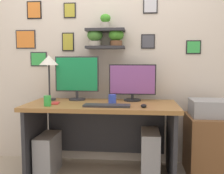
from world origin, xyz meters
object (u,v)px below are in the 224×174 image
(desk_lamp, at_px, (49,64))
(cell_phone, at_px, (55,103))
(computer_tower_right, at_px, (150,154))
(desk, at_px, (102,123))
(pen_cup, at_px, (47,101))
(monitor_right, at_px, (132,82))
(monitor_left, at_px, (77,77))
(computer_tower_left, at_px, (48,154))
(keyboard, at_px, (107,106))
(coffee_mug, at_px, (112,99))
(printer, at_px, (210,108))
(drawer_cabinet, at_px, (209,146))
(computer_mouse, at_px, (144,106))

(desk_lamp, height_order, cell_phone, desk_lamp)
(computer_tower_right, bearing_deg, desk, 173.48)
(pen_cup, bearing_deg, monitor_right, 27.63)
(monitor_left, height_order, monitor_right, monitor_left)
(monitor_left, height_order, pen_cup, monitor_left)
(monitor_left, distance_m, computer_tower_left, 0.88)
(monitor_left, distance_m, keyboard, 0.60)
(coffee_mug, xyz_separation_m, printer, (0.99, 0.10, -0.09))
(desk_lamp, relative_size, computer_tower_right, 1.03)
(keyboard, bearing_deg, desk_lamp, 153.80)
(monitor_left, xyz_separation_m, monitor_right, (0.61, -0.00, -0.05))
(monitor_left, relative_size, coffee_mug, 5.32)
(desk, distance_m, desk_lamp, 0.86)
(computer_tower_left, bearing_deg, drawer_cabinet, 4.67)
(computer_mouse, relative_size, desk_lamp, 0.18)
(desk, xyz_separation_m, monitor_left, (-0.30, 0.16, 0.47))
(pen_cup, relative_size, computer_tower_right, 0.21)
(drawer_cabinet, height_order, computer_tower_right, drawer_cabinet)
(computer_tower_right, bearing_deg, pen_cup, -168.69)
(coffee_mug, bearing_deg, monitor_right, 44.21)
(drawer_cabinet, xyz_separation_m, computer_tower_left, (-1.67, -0.14, -0.10))
(keyboard, xyz_separation_m, desk_lamp, (-0.67, 0.33, 0.39))
(desk, xyz_separation_m, keyboard, (0.07, -0.23, 0.22))
(cell_phone, bearing_deg, monitor_right, 9.41)
(computer_tower_right, bearing_deg, monitor_left, 164.53)
(monitor_left, bearing_deg, coffee_mug, -25.23)
(computer_mouse, bearing_deg, monitor_right, 106.03)
(desk, relative_size, cell_phone, 10.87)
(coffee_mug, relative_size, pen_cup, 0.90)
(desk, height_order, coffee_mug, coffee_mug)
(monitor_right, bearing_deg, coffee_mug, -135.79)
(computer_mouse, bearing_deg, computer_tower_right, 68.12)
(monitor_left, xyz_separation_m, pen_cup, (-0.19, -0.42, -0.21))
(cell_phone, relative_size, printer, 0.37)
(desk_lamp, xyz_separation_m, coffee_mug, (0.70, -0.13, -0.36))
(coffee_mug, bearing_deg, pen_cup, -159.44)
(computer_tower_left, height_order, computer_tower_right, computer_tower_right)
(monitor_right, distance_m, cell_phone, 0.84)
(coffee_mug, bearing_deg, keyboard, -98.74)
(coffee_mug, distance_m, pen_cup, 0.64)
(keyboard, height_order, coffee_mug, coffee_mug)
(monitor_left, xyz_separation_m, computer_tower_left, (-0.27, -0.23, -0.80))
(monitor_right, bearing_deg, computer_mouse, -73.97)
(coffee_mug, bearing_deg, computer_mouse, -33.79)
(monitor_left, distance_m, drawer_cabinet, 1.57)
(keyboard, relative_size, computer_tower_left, 1.07)
(desk_lamp, distance_m, pen_cup, 0.51)
(pen_cup, distance_m, computer_tower_left, 0.63)
(monitor_right, distance_m, printer, 0.84)
(keyboard, bearing_deg, computer_tower_left, 165.92)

